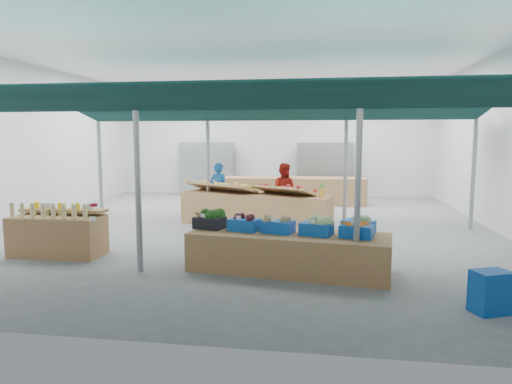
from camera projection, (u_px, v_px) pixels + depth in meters
floor at (243, 227)px, 11.35m from camera, size 13.00×13.00×0.00m
hall at (252, 121)px, 12.44m from camera, size 13.00×13.00×13.00m
pole_grid at (263, 157)px, 9.30m from camera, size 10.00×4.60×3.00m
awnings at (263, 109)px, 9.19m from camera, size 9.50×7.08×0.30m
back_shelving_left at (207, 169)px, 17.49m from camera, size 2.00×0.50×2.00m
back_shelving_right at (325, 170)px, 16.82m from camera, size 2.00×0.50×2.00m
bottle_shelf at (59, 233)px, 8.59m from camera, size 1.68×1.06×1.03m
veg_counter at (289, 252)px, 7.57m from camera, size 3.40×1.54×0.64m
fruit_counter at (255, 209)px, 11.47m from camera, size 3.91×1.79×0.82m
far_counter at (290, 191)px, 15.19m from camera, size 4.99×1.30×0.89m
crate_stack at (491, 292)px, 5.75m from camera, size 0.54×0.47×0.54m
vendor_left at (219, 190)px, 12.69m from camera, size 0.63×0.49×1.52m
vendor_right at (283, 191)px, 12.42m from camera, size 0.86×0.74×1.52m
crate_broccoli at (210, 219)px, 7.92m from camera, size 0.58×0.47×0.35m
crate_beets at (244, 223)px, 7.74m from camera, size 0.58×0.47×0.29m
crate_celeriac at (278, 224)px, 7.57m from camera, size 0.58×0.47×0.31m
crate_cabbage at (316, 225)px, 7.38m from camera, size 0.58×0.47×0.35m
crate_carrots at (357, 230)px, 7.21m from camera, size 0.58×0.47×0.29m
sparrow at (199, 215)px, 7.84m from camera, size 0.12×0.09×0.11m
pole_ribbon at (94, 206)px, 7.53m from camera, size 0.12×0.12×0.28m
apple_heap_yellow at (221, 186)px, 11.67m from camera, size 2.01×1.50×0.27m
apple_heap_red at (283, 189)px, 11.03m from camera, size 1.65×1.31×0.27m
pineapple at (322, 190)px, 10.67m from camera, size 0.14×0.14×0.39m
crate_extra at (358, 224)px, 7.59m from camera, size 0.60×0.53×0.32m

